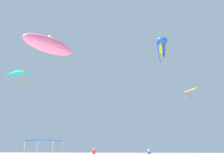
{
  "coord_description": "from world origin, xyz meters",
  "views": [
    {
      "loc": [
        1.63,
        -20.46,
        1.99
      ],
      "look_at": [
        -0.15,
        6.6,
        9.67
      ],
      "focal_mm": 39.07,
      "sensor_mm": 36.0,
      "label": 1
    }
  ],
  "objects_px": {
    "person_leftmost": "(94,154)",
    "kite_diamond_yellow": "(191,91)",
    "kite_octopus_blue": "(162,42)",
    "kite_inflatable_pink": "(49,45)",
    "canopy_tent": "(45,142)",
    "kite_delta_teal": "(18,72)"
  },
  "relations": [
    {
      "from": "canopy_tent",
      "to": "kite_octopus_blue",
      "type": "bearing_deg",
      "value": 54.02
    },
    {
      "from": "kite_octopus_blue",
      "to": "kite_diamond_yellow",
      "type": "relative_size",
      "value": 2.2
    },
    {
      "from": "canopy_tent",
      "to": "kite_delta_teal",
      "type": "bearing_deg",
      "value": 136.14
    },
    {
      "from": "person_leftmost",
      "to": "kite_delta_teal",
      "type": "xyz_separation_m",
      "value": [
        -10.63,
        -0.13,
        10.69
      ]
    },
    {
      "from": "kite_inflatable_pink",
      "to": "kite_octopus_blue",
      "type": "bearing_deg",
      "value": -0.16
    },
    {
      "from": "kite_delta_teal",
      "to": "kite_diamond_yellow",
      "type": "relative_size",
      "value": 1.88
    },
    {
      "from": "canopy_tent",
      "to": "kite_delta_teal",
      "type": "distance_m",
      "value": 13.08
    },
    {
      "from": "kite_octopus_blue",
      "to": "kite_inflatable_pink",
      "type": "bearing_deg",
      "value": 168.71
    },
    {
      "from": "person_leftmost",
      "to": "kite_delta_teal",
      "type": "distance_m",
      "value": 15.08
    },
    {
      "from": "canopy_tent",
      "to": "kite_octopus_blue",
      "type": "relative_size",
      "value": 0.63
    },
    {
      "from": "kite_octopus_blue",
      "to": "kite_diamond_yellow",
      "type": "height_order",
      "value": "kite_octopus_blue"
    },
    {
      "from": "kite_inflatable_pink",
      "to": "kite_diamond_yellow",
      "type": "height_order",
      "value": "kite_inflatable_pink"
    },
    {
      "from": "kite_inflatable_pink",
      "to": "kite_delta_teal",
      "type": "relative_size",
      "value": 1.44
    },
    {
      "from": "canopy_tent",
      "to": "kite_octopus_blue",
      "type": "distance_m",
      "value": 32.63
    },
    {
      "from": "canopy_tent",
      "to": "kite_inflatable_pink",
      "type": "relative_size",
      "value": 0.52
    },
    {
      "from": "kite_delta_teal",
      "to": "kite_inflatable_pink",
      "type": "bearing_deg",
      "value": 179.09
    },
    {
      "from": "kite_octopus_blue",
      "to": "kite_inflatable_pink",
      "type": "xyz_separation_m",
      "value": [
        -16.14,
        -19.76,
        -8.59
      ]
    },
    {
      "from": "person_leftmost",
      "to": "kite_octopus_blue",
      "type": "xyz_separation_m",
      "value": [
        11.29,
        14.63,
        20.96
      ]
    },
    {
      "from": "person_leftmost",
      "to": "kite_diamond_yellow",
      "type": "height_order",
      "value": "kite_diamond_yellow"
    },
    {
      "from": "canopy_tent",
      "to": "kite_inflatable_pink",
      "type": "bearing_deg",
      "value": 121.17
    },
    {
      "from": "person_leftmost",
      "to": "kite_inflatable_pink",
      "type": "height_order",
      "value": "kite_inflatable_pink"
    },
    {
      "from": "person_leftmost",
      "to": "kite_octopus_blue",
      "type": "distance_m",
      "value": 27.94
    }
  ]
}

